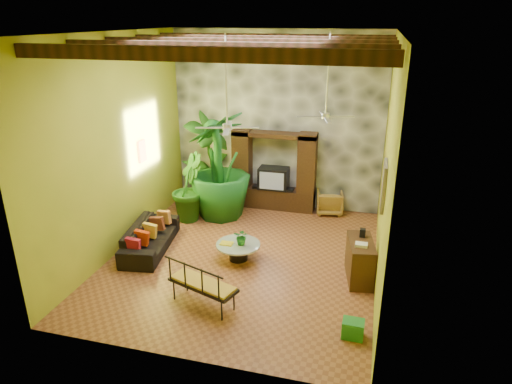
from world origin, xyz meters
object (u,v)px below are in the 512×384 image
(sofa, at_px, (150,237))
(ceiling_fan_front, at_px, (227,117))
(wicker_armchair, at_px, (329,202))
(tall_plant_b, at_px, (188,187))
(iron_bench, at_px, (201,283))
(entertainment_center, at_px, (274,176))
(side_console, at_px, (360,260))
(green_bin, at_px, (353,329))
(coffee_table, at_px, (238,249))
(tall_plant_c, at_px, (220,165))
(ceiling_fan_back, at_px, (326,107))
(tall_plant_a, at_px, (210,157))

(sofa, bearing_deg, ceiling_fan_front, -105.08)
(wicker_armchair, xyz_separation_m, tall_plant_b, (-3.73, -1.40, 0.60))
(ceiling_fan_front, bearing_deg, iron_bench, -91.21)
(entertainment_center, distance_m, wicker_armchair, 1.76)
(ceiling_fan_front, relative_size, wicker_armchair, 2.55)
(side_console, bearing_deg, tall_plant_b, 147.51)
(side_console, xyz_separation_m, green_bin, (0.00, -1.99, -0.28))
(ceiling_fan_front, xyz_separation_m, coffee_table, (0.10, 0.30, -3.15))
(entertainment_center, height_order, green_bin, entertainment_center)
(wicker_armchair, height_order, tall_plant_c, tall_plant_c)
(ceiling_fan_back, relative_size, tall_plant_a, 0.67)
(ceiling_fan_back, bearing_deg, sofa, -160.71)
(tall_plant_b, xyz_separation_m, green_bin, (4.74, -3.97, -0.77))
(side_console, bearing_deg, sofa, 169.43)
(tall_plant_b, height_order, green_bin, tall_plant_b)
(entertainment_center, relative_size, side_console, 2.17)
(tall_plant_c, bearing_deg, wicker_armchair, 18.31)
(iron_bench, bearing_deg, sofa, 156.64)
(ceiling_fan_front, height_order, wicker_armchair, ceiling_fan_front)
(ceiling_fan_back, height_order, sofa, ceiling_fan_back)
(coffee_table, xyz_separation_m, side_console, (2.75, -0.13, 0.19))
(sofa, bearing_deg, green_bin, -121.24)
(coffee_table, bearing_deg, side_console, -2.76)
(tall_plant_a, xyz_separation_m, side_console, (4.60, -3.38, -0.95))
(sofa, xyz_separation_m, side_console, (4.95, -0.07, 0.12))
(ceiling_fan_front, distance_m, tall_plant_c, 3.39)
(coffee_table, relative_size, iron_bench, 0.69)
(ceiling_fan_front, xyz_separation_m, green_bin, (2.85, -1.82, -3.24))
(ceiling_fan_front, bearing_deg, side_console, 3.40)
(ceiling_fan_front, bearing_deg, tall_plant_a, 116.23)
(wicker_armchair, bearing_deg, coffee_table, 52.87)
(tall_plant_c, height_order, iron_bench, tall_plant_c)
(entertainment_center, xyz_separation_m, coffee_table, (-0.10, -3.23, -0.71))
(wicker_armchair, bearing_deg, ceiling_fan_front, 53.66)
(coffee_table, bearing_deg, iron_bench, -93.90)
(ceiling_fan_front, distance_m, tall_plant_a, 4.44)
(tall_plant_a, relative_size, iron_bench, 1.87)
(ceiling_fan_front, bearing_deg, sofa, 173.61)
(tall_plant_a, height_order, side_console, tall_plant_a)
(ceiling_fan_front, height_order, iron_bench, ceiling_fan_front)
(tall_plant_b, xyz_separation_m, iron_bench, (1.85, -3.82, -0.39))
(tall_plant_a, distance_m, coffee_table, 3.91)
(tall_plant_a, height_order, coffee_table, tall_plant_a)
(ceiling_fan_back, height_order, coffee_table, ceiling_fan_back)
(ceiling_fan_front, bearing_deg, tall_plant_c, 113.26)
(tall_plant_b, bearing_deg, wicker_armchair, 20.58)
(coffee_table, height_order, green_bin, coffee_table)
(side_console, distance_m, green_bin, 2.01)
(sofa, height_order, green_bin, sofa)
(green_bin, bearing_deg, tall_plant_b, 140.06)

